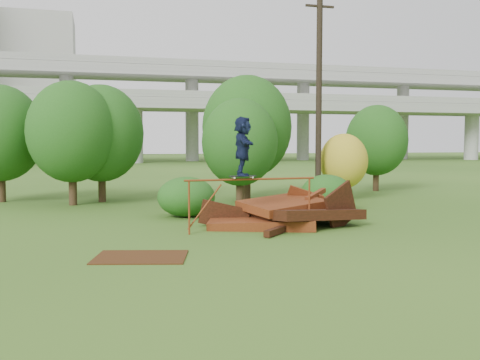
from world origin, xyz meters
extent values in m
plane|color=#2D5116|center=(0.00, 0.00, 0.00)|extent=(240.00, 240.00, 0.00)
cube|color=#471B0C|center=(0.06, 2.38, 0.18)|extent=(3.94, 3.15, 0.57)
cube|color=black|center=(1.56, 2.08, 0.42)|extent=(3.75, 2.93, 0.64)
cube|color=#471B0C|center=(0.86, 2.58, 0.70)|extent=(3.19, 2.68, 0.57)
cube|color=black|center=(2.66, 1.88, 0.65)|extent=(1.62, 0.96, 1.74)
cube|color=#471B0C|center=(1.86, 3.38, 0.55)|extent=(1.45, 0.78, 1.49)
cube|color=black|center=(-1.14, 2.78, 0.35)|extent=(1.68, 0.69, 1.12)
cube|color=black|center=(0.36, 1.18, 0.12)|extent=(1.79, 1.86, 0.20)
cube|color=#471B0C|center=(2.26, 3.08, 0.95)|extent=(1.22, 1.20, 0.38)
cylinder|color=maroon|center=(-2.52, 1.56, 0.82)|extent=(0.06, 0.06, 1.64)
cylinder|color=maroon|center=(1.47, 1.76, 0.82)|extent=(0.06, 0.06, 1.64)
cylinder|color=maroon|center=(-0.52, 1.66, 1.64)|extent=(4.29, 0.28, 0.06)
cube|color=black|center=(-0.81, 1.65, 1.75)|extent=(0.84, 0.27, 0.03)
cylinder|color=silver|center=(-1.10, 1.54, 1.70)|extent=(0.06, 0.03, 0.06)
cylinder|color=silver|center=(-1.11, 1.72, 1.70)|extent=(0.06, 0.03, 0.06)
cylinder|color=silver|center=(-0.51, 1.57, 1.70)|extent=(0.06, 0.03, 0.06)
cylinder|color=silver|center=(-0.51, 1.75, 1.70)|extent=(0.06, 0.03, 0.06)
imported|color=#121A39|center=(-0.81, 1.65, 2.68)|extent=(0.88, 1.78, 1.84)
cube|color=#3C200D|center=(-4.21, -1.37, 0.01)|extent=(2.51, 2.05, 0.03)
cylinder|color=black|center=(-6.23, 10.49, 0.90)|extent=(0.35, 0.35, 1.80)
ellipsoid|color=#194311|center=(-6.23, 10.49, 3.27)|extent=(3.91, 3.91, 4.50)
cylinder|color=black|center=(-4.95, 11.53, 0.87)|extent=(0.35, 0.35, 1.74)
ellipsoid|color=#194311|center=(-4.95, 11.53, 3.22)|extent=(3.95, 3.95, 4.54)
cylinder|color=black|center=(0.94, 8.48, 0.77)|extent=(0.33, 0.33, 1.55)
ellipsoid|color=#194311|center=(0.94, 8.48, 2.81)|extent=(3.37, 3.37, 3.87)
cylinder|color=black|center=(1.94, 10.81, 0.96)|extent=(0.36, 0.36, 1.91)
ellipsoid|color=#194311|center=(1.94, 10.81, 3.55)|extent=(4.37, 4.37, 5.03)
cylinder|color=black|center=(6.48, 9.50, 0.50)|extent=(0.29, 0.29, 1.01)
ellipsoid|color=#A58C19|center=(6.48, 9.50, 1.89)|extent=(2.34, 2.34, 2.69)
cylinder|color=black|center=(10.39, 13.28, 0.80)|extent=(0.34, 0.34, 1.60)
ellipsoid|color=#194311|center=(10.39, 13.28, 2.93)|extent=(3.53, 3.53, 4.05)
cylinder|color=black|center=(-9.51, 12.73, 0.88)|extent=(0.35, 0.35, 1.76)
ellipsoid|color=#194311|center=(-9.51, 12.73, 3.23)|extent=(3.93, 3.93, 4.52)
ellipsoid|color=#194311|center=(-1.96, 5.46, 0.75)|extent=(2.18, 2.01, 1.51)
ellipsoid|color=#194311|center=(3.79, 5.51, 0.75)|extent=(2.12, 1.94, 1.50)
cylinder|color=black|center=(4.91, 8.97, 4.93)|extent=(0.28, 0.28, 9.87)
cube|color=black|center=(4.91, 8.97, 9.08)|extent=(1.40, 0.10, 0.10)
cube|color=gray|center=(0.00, 60.00, 8.00)|extent=(160.00, 9.00, 1.40)
cube|color=gray|center=(0.00, 66.00, 13.00)|extent=(160.00, 9.00, 1.40)
cylinder|color=gray|center=(0.00, 60.00, 4.00)|extent=(2.20, 2.20, 8.00)
cylinder|color=gray|center=(18.00, 60.00, 4.00)|extent=(2.20, 2.20, 8.00)
cube|color=#9E9E99|center=(-16.00, 102.00, 14.00)|extent=(14.00, 14.00, 28.00)
camera|label=1|loc=(-5.23, -14.34, 2.78)|focal=40.00mm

